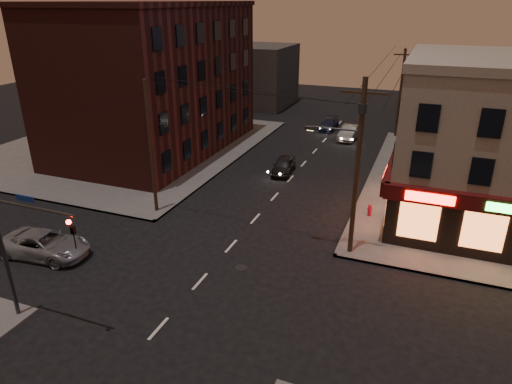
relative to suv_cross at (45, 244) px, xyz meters
The scene contains 15 objects.
ground 9.60m from the suv_cross, ahead, with size 120.00×120.00×0.00m, color black.
sidewalk_nw 21.62m from the suv_cross, 113.07° to the left, with size 24.00×28.00×0.15m, color #514F4C.
brick_apartment 21.33m from the suv_cross, 104.03° to the left, with size 12.00×20.00×13.00m, color #441815.
bg_building_ne_a 45.53m from the suv_cross, 58.81° to the left, with size 10.00×12.00×7.00m, color #3F3D3A.
bg_building_nw 43.14m from the suv_cross, 94.62° to the left, with size 9.00×10.00×8.00m, color #3F3D3A.
bg_building_ne_b 57.14m from the suv_cross, 67.84° to the left, with size 8.00×8.00×6.00m, color #3F3D3A.
utility_pole_main 18.24m from the suv_cross, 22.38° to the left, with size 4.20×0.44×10.00m.
utility_pole_far 36.92m from the suv_cross, 63.58° to the left, with size 0.26×0.26×9.00m, color #382619.
utility_pole_west 8.79m from the suv_cross, 69.67° to the left, with size 0.24×0.24×9.00m, color #382619.
traffic_signal 7.06m from the suv_cross, 50.00° to the right, with size 4.49×0.32×6.47m.
suv_cross is the anchor object (origin of this frame).
sedan_near 19.90m from the suv_cross, 64.54° to the left, with size 1.61×3.99×1.36m, color black.
sedan_mid 32.43m from the suv_cross, 68.55° to the left, with size 1.55×4.43×1.46m, color gray.
sedan_far 34.44m from the suv_cross, 74.96° to the left, with size 1.70×4.17×1.21m, color #1B1F36.
fire_hydrant 20.47m from the suv_cross, 35.42° to the left, with size 0.38×0.38×0.84m.
Camera 1 is at (10.12, -17.80, 13.73)m, focal length 32.00 mm.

